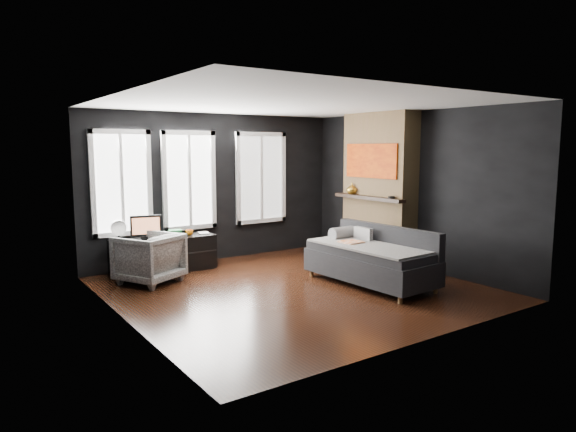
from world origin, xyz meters
TOP-DOWN VIEW (x-y plane):
  - floor at (0.00, 0.00)m, footprint 5.00×5.00m
  - ceiling at (0.00, 0.00)m, footprint 5.00×5.00m
  - wall_back at (0.00, 2.50)m, footprint 5.00×0.02m
  - wall_left at (-2.50, 0.00)m, footprint 0.02×5.00m
  - wall_right at (2.50, 0.00)m, footprint 0.02×5.00m
  - windows at (-0.45, 2.46)m, footprint 4.00×0.16m
  - fireplace at (2.30, 0.60)m, footprint 0.70×1.62m
  - sofa at (1.10, -0.46)m, footprint 1.13×2.11m
  - stripe_pillow at (1.31, -0.07)m, footprint 0.10×0.36m
  - armchair at (-1.65, 1.55)m, footprint 1.09×1.07m
  - media_console at (-1.20, 2.10)m, footprint 1.73×0.57m
  - monitor at (-1.50, 2.08)m, footprint 0.52×0.22m
  - desk_fan at (-1.92, 2.14)m, footprint 0.28×0.28m
  - mug at (-0.75, 2.04)m, footprint 0.13×0.11m
  - book at (-0.55, 2.10)m, footprint 0.17×0.06m
  - storage_box at (-1.00, 2.06)m, footprint 0.23×0.17m
  - mantel_vase at (2.05, 1.05)m, footprint 0.25×0.25m
  - mantel_clock at (2.05, 0.05)m, footprint 0.12×0.12m

SIDE VIEW (x-z plane):
  - floor at x=0.00m, z-range 0.00..0.00m
  - media_console at x=-1.20m, z-range 0.00..0.59m
  - armchair at x=-1.65m, z-range 0.00..0.85m
  - sofa at x=1.10m, z-range 0.00..0.89m
  - stripe_pillow at x=1.31m, z-range 0.46..0.82m
  - storage_box at x=-1.00m, z-range 0.59..0.70m
  - mug at x=-0.75m, z-range 0.59..0.71m
  - book at x=-0.55m, z-range 0.59..0.82m
  - desk_fan at x=-1.92m, z-range 0.59..0.94m
  - monitor at x=-1.50m, z-range 0.59..1.04m
  - mantel_clock at x=2.05m, z-range 1.23..1.27m
  - mantel_vase at x=2.05m, z-range 1.23..1.43m
  - wall_back at x=0.00m, z-range 0.00..2.70m
  - wall_left at x=-2.50m, z-range 0.00..2.70m
  - wall_right at x=2.50m, z-range 0.00..2.70m
  - fireplace at x=2.30m, z-range 0.00..2.70m
  - windows at x=-0.45m, z-range 1.50..3.26m
  - ceiling at x=0.00m, z-range 2.70..2.70m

